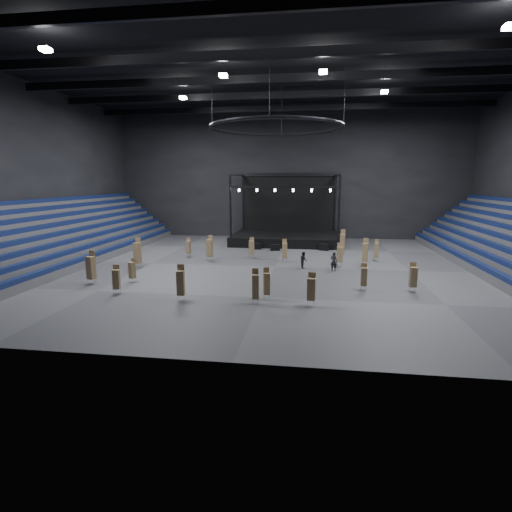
# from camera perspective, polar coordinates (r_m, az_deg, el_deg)

# --- Properties ---
(floor) EXTENTS (50.00, 50.00, 0.00)m
(floor) POSITION_cam_1_polar(r_m,az_deg,el_deg) (38.77, 2.75, -1.55)
(floor) COLOR #464548
(floor) RESTS_ON ground
(ceiling) EXTENTS (50.00, 42.00, 0.20)m
(ceiling) POSITION_cam_1_polar(r_m,az_deg,el_deg) (39.14, 3.00, 25.16)
(ceiling) COLOR black
(ceiling) RESTS_ON wall_back
(wall_back) EXTENTS (50.00, 0.20, 18.00)m
(wall_back) POSITION_cam_1_polar(r_m,az_deg,el_deg) (58.84, 4.76, 11.41)
(wall_back) COLOR black
(wall_back) RESTS_ON ground
(wall_front) EXTENTS (50.00, 0.20, 18.00)m
(wall_front) POSITION_cam_1_polar(r_m,az_deg,el_deg) (17.11, -3.70, 13.33)
(wall_front) COLOR black
(wall_front) RESTS_ON ground
(wall_left) EXTENTS (0.20, 42.00, 18.00)m
(wall_left) POSITION_cam_1_polar(r_m,az_deg,el_deg) (47.26, -29.50, 10.29)
(wall_left) COLOR black
(wall_left) RESTS_ON ground
(bleachers_left) EXTENTS (7.20, 40.00, 6.40)m
(bleachers_left) POSITION_cam_1_polar(r_m,az_deg,el_deg) (46.50, -26.66, 1.53)
(bleachers_left) COLOR #4A4A4D
(bleachers_left) RESTS_ON floor
(stage) EXTENTS (14.00, 10.00, 9.20)m
(stage) POSITION_cam_1_polar(r_m,az_deg,el_deg) (54.50, 4.35, 3.52)
(stage) COLOR black
(stage) RESTS_ON floor
(truss_ring) EXTENTS (12.30, 12.30, 5.15)m
(truss_ring) POSITION_cam_1_polar(r_m,az_deg,el_deg) (38.20, 2.93, 17.88)
(truss_ring) COLOR black
(truss_ring) RESTS_ON ceiling
(roof_girders) EXTENTS (49.00, 30.35, 0.70)m
(roof_girders) POSITION_cam_1_polar(r_m,az_deg,el_deg) (38.95, 2.99, 24.02)
(roof_girders) COLOR black
(roof_girders) RESTS_ON ceiling
(floodlights) EXTENTS (28.60, 16.60, 0.25)m
(floodlights) POSITION_cam_1_polar(r_m,az_deg,el_deg) (34.94, 2.34, 24.57)
(floodlights) COLOR white
(floodlights) RESTS_ON roof_girders
(flight_case_left) EXTENTS (1.19, 0.66, 0.77)m
(flight_case_left) POSITION_cam_1_polar(r_m,az_deg,el_deg) (48.68, 0.03, 1.43)
(flight_case_left) COLOR black
(flight_case_left) RESTS_ON floor
(flight_case_mid) EXTENTS (1.20, 0.78, 0.74)m
(flight_case_mid) POSITION_cam_1_polar(r_m,az_deg,el_deg) (47.74, 2.74, 1.22)
(flight_case_mid) COLOR black
(flight_case_mid) RESTS_ON floor
(flight_case_right) EXTENTS (1.32, 0.97, 0.80)m
(flight_case_right) POSITION_cam_1_polar(r_m,az_deg,el_deg) (48.53, 9.68, 1.26)
(flight_case_right) COLOR black
(flight_case_right) RESTS_ON floor
(chair_stack_0) EXTENTS (0.55, 0.55, 2.37)m
(chair_stack_0) POSITION_cam_1_polar(r_m,az_deg,el_deg) (40.91, 4.12, 0.83)
(chair_stack_0) COLOR silver
(chair_stack_0) RESTS_ON floor
(chair_stack_1) EXTENTS (0.63, 0.63, 2.95)m
(chair_stack_1) POSITION_cam_1_polar(r_m,az_deg,el_deg) (39.52, -16.59, 0.48)
(chair_stack_1) COLOR silver
(chair_stack_1) RESTS_ON floor
(chair_stack_2) EXTENTS (0.62, 0.62, 2.75)m
(chair_stack_2) POSITION_cam_1_polar(r_m,az_deg,el_deg) (40.24, 15.34, 0.57)
(chair_stack_2) COLOR silver
(chair_stack_2) RESTS_ON floor
(chair_stack_3) EXTENTS (0.61, 0.61, 2.91)m
(chair_stack_3) POSITION_cam_1_polar(r_m,az_deg,el_deg) (45.47, 12.25, 1.92)
(chair_stack_3) COLOR silver
(chair_stack_3) RESTS_ON floor
(chair_stack_4) EXTENTS (0.50, 0.50, 2.27)m
(chair_stack_4) POSITION_cam_1_polar(r_m,az_deg,el_deg) (43.25, 16.84, 0.86)
(chair_stack_4) COLOR silver
(chair_stack_4) RESTS_ON floor
(chair_stack_5) EXTENTS (0.56, 0.56, 2.17)m
(chair_stack_5) POSITION_cam_1_polar(r_m,az_deg,el_deg) (31.05, -19.34, -3.08)
(chair_stack_5) COLOR silver
(chair_stack_5) RESTS_ON floor
(chair_stack_6) EXTENTS (0.59, 0.59, 2.27)m
(chair_stack_6) POSITION_cam_1_polar(r_m,az_deg,el_deg) (26.68, 7.92, -4.61)
(chair_stack_6) COLOR silver
(chair_stack_6) RESTS_ON floor
(chair_stack_7) EXTENTS (0.52, 0.52, 2.43)m
(chair_stack_7) POSITION_cam_1_polar(r_m,az_deg,el_deg) (26.92, -0.09, -4.31)
(chair_stack_7) COLOR silver
(chair_stack_7) RESTS_ON floor
(chair_stack_8) EXTENTS (0.65, 0.65, 2.75)m
(chair_stack_8) POSITION_cam_1_polar(r_m,az_deg,el_deg) (34.53, -22.51, -1.47)
(chair_stack_8) COLOR silver
(chair_stack_8) RESTS_ON floor
(chair_stack_9) EXTENTS (0.53, 0.53, 2.26)m
(chair_stack_9) POSITION_cam_1_polar(r_m,az_deg,el_deg) (42.82, -0.64, 1.27)
(chair_stack_9) COLOR silver
(chair_stack_9) RESTS_ON floor
(chair_stack_10) EXTENTS (0.52, 0.52, 2.27)m
(chair_stack_10) POSITION_cam_1_polar(r_m,az_deg,el_deg) (27.98, 1.52, -3.90)
(chair_stack_10) COLOR silver
(chair_stack_10) RESTS_ON floor
(chair_stack_11) EXTENTS (0.57, 0.57, 1.99)m
(chair_stack_11) POSITION_cam_1_polar(r_m,az_deg,el_deg) (34.17, -17.28, -1.89)
(chair_stack_11) COLOR silver
(chair_stack_11) RESTS_ON floor
(chair_stack_12) EXTENTS (0.64, 0.64, 2.65)m
(chair_stack_12) POSITION_cam_1_polar(r_m,az_deg,el_deg) (41.78, -6.62, 1.19)
(chair_stack_12) COLOR silver
(chair_stack_12) RESTS_ON floor
(chair_stack_13) EXTENTS (0.45, 0.45, 2.08)m
(chair_stack_13) POSITION_cam_1_polar(r_m,az_deg,el_deg) (31.34, 15.15, -2.81)
(chair_stack_13) COLOR silver
(chair_stack_13) RESTS_ON floor
(chair_stack_14) EXTENTS (0.51, 0.51, 2.25)m
(chair_stack_14) POSITION_cam_1_polar(r_m,az_deg,el_deg) (32.04, 21.55, -2.74)
(chair_stack_14) COLOR silver
(chair_stack_14) RESTS_ON floor
(chair_stack_15) EXTENTS (0.55, 0.55, 2.56)m
(chair_stack_15) POSITION_cam_1_polar(r_m,az_deg,el_deg) (28.10, -10.71, -3.69)
(chair_stack_15) COLOR silver
(chair_stack_15) RESTS_ON floor
(chair_stack_16) EXTENTS (0.56, 0.56, 2.31)m
(chair_stack_16) POSITION_cam_1_polar(r_m,az_deg,el_deg) (39.42, 11.89, 0.27)
(chair_stack_16) COLOR silver
(chair_stack_16) RESTS_ON floor
(chair_stack_17) EXTENTS (0.49, 0.49, 2.10)m
(chair_stack_17) POSITION_cam_1_polar(r_m,az_deg,el_deg) (44.20, -9.67, 1.29)
(chair_stack_17) COLOR silver
(chair_stack_17) RESTS_ON floor
(man_center) EXTENTS (0.75, 0.63, 1.76)m
(man_center) POSITION_cam_1_polar(r_m,az_deg,el_deg) (37.54, 11.06, -0.77)
(man_center) COLOR black
(man_center) RESTS_ON floor
(crew_member) EXTENTS (0.79, 0.91, 1.57)m
(crew_member) POSITION_cam_1_polar(r_m,az_deg,el_deg) (38.32, 6.81, -0.56)
(crew_member) COLOR black
(crew_member) RESTS_ON floor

